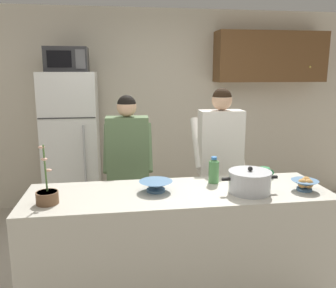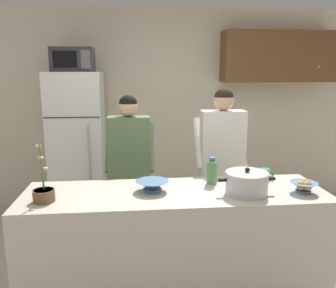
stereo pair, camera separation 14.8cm
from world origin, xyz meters
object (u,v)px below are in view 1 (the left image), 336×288
Objects in this scene: bread_bowl at (305,184)px; empty_bowl at (156,185)px; coffee_mug at (265,173)px; microwave at (67,60)px; potted_orchid at (47,195)px; refrigerator at (72,147)px; cooking_pot at (250,182)px; person_by_sink at (220,152)px; bottle_near_edge at (214,170)px; person_near_pot at (128,157)px.

empty_bowl is at bearing 172.32° from bread_bowl.
coffee_mug is at bearing 117.90° from bread_bowl.
microwave reaches higher than potted_orchid.
refrigerator is at bearing 134.44° from bread_bowl.
potted_orchid is at bearing -88.16° from refrigerator.
microwave is at bearing 114.51° from empty_bowl.
microwave reaches higher than coffee_mug.
cooking_pot is 1.03× the size of potted_orchid.
refrigerator reaches higher than potted_orchid.
person_by_sink is (1.54, -1.08, 0.13)m from refrigerator.
bread_bowl is at bearing -7.68° from empty_bowl.
bottle_near_edge reaches higher than empty_bowl.
bottle_near_edge is (0.49, 0.14, 0.06)m from empty_bowl.
person_near_pot reaches higher than bread_bowl.
potted_orchid is (-0.76, -0.14, 0.01)m from empty_bowl.
cooking_pot reaches higher than bread_bowl.
person_near_pot is at bearing -56.90° from refrigerator.
empty_bowl is (0.82, -1.82, 0.07)m from refrigerator.
refrigerator is 2.47m from cooking_pot.
person_by_sink is 0.65m from bottle_near_edge.
bottle_near_edge is at bearing 126.88° from cooking_pot.
refrigerator is 1.89m from person_by_sink.
empty_bowl is at bearing -169.05° from coffee_mug.
coffee_mug is at bearing -43.01° from refrigerator.
microwave is at bearing -89.93° from refrigerator.
person_by_sink reaches higher than bread_bowl.
bread_bowl is 0.69m from bottle_near_edge.
refrigerator is at bearing 136.99° from coffee_mug.
refrigerator is 7.11× the size of empty_bowl.
potted_orchid is at bearing -179.46° from cooking_pot.
potted_orchid is at bearing -169.55° from empty_bowl.
person_by_sink reaches higher than cooking_pot.
bottle_near_edge reaches higher than cooking_pot.
person_near_pot reaches higher than potted_orchid.
refrigerator reaches higher than person_by_sink.
bread_bowl is at bearing -66.30° from person_by_sink.
person_by_sink is at bearing -34.38° from microwave.
refrigerator is at bearing 114.25° from empty_bowl.
cooking_pot is 0.33m from bottle_near_edge.
bread_bowl is (1.94, -1.95, -0.96)m from microwave.
empty_bowl is (-0.69, 0.13, -0.04)m from cooking_pot.
person_by_sink is 8.15× the size of bread_bowl.
person_by_sink reaches higher than coffee_mug.
microwave reaches higher than person_by_sink.
microwave reaches higher than cooking_pot.
person_by_sink is 4.00× the size of potted_orchid.
coffee_mug is 0.46m from bottle_near_edge.
person_near_pot is at bearing 149.64° from coffee_mug.
microwave is 1.16× the size of potted_orchid.
bread_bowl is at bearing -45.56° from refrigerator.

